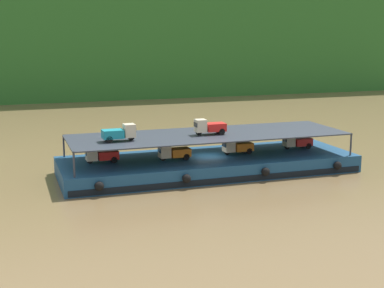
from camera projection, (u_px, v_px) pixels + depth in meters
ground_plane at (208, 172)px, 49.68m from camera, size 400.00×400.00×0.00m
hillside_far_bank at (88, 11)px, 111.97m from camera, size 140.18×31.31×29.53m
cargo_barge at (208, 164)px, 49.50m from camera, size 26.17×9.08×1.50m
cargo_rack at (208, 135)px, 49.00m from camera, size 24.57×7.70×2.00m
mini_truck_lower_stern at (101, 155)px, 46.78m from camera, size 2.77×1.25×1.38m
mini_truck_lower_aft at (174, 152)px, 47.80m from camera, size 2.78×1.27×1.38m
mini_truck_lower_mid at (237, 146)px, 50.18m from camera, size 2.79×1.29×1.38m
mini_truck_lower_fore at (297, 141)px, 52.53m from camera, size 2.75×1.22×1.38m
mini_truck_upper_stern at (119, 133)px, 45.70m from camera, size 2.77×1.26×1.38m
mini_truck_upper_mid at (209, 127)px, 48.68m from camera, size 2.75×1.21×1.38m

